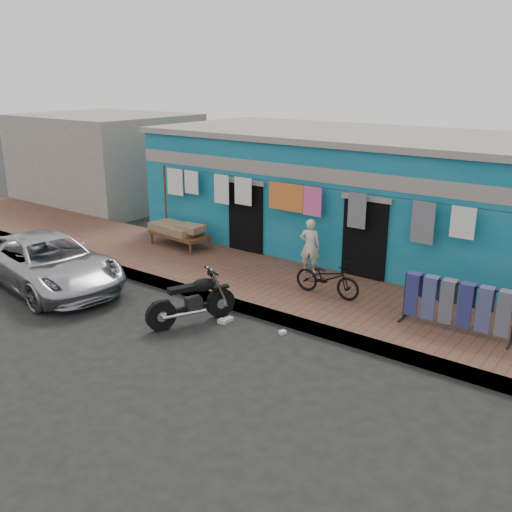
% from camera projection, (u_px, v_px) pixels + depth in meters
% --- Properties ---
extents(ground, '(80.00, 80.00, 0.00)m').
position_uv_depth(ground, '(193.00, 338.00, 10.93)').
color(ground, black).
rests_on(ground, ground).
extents(sidewalk, '(28.00, 3.00, 0.25)m').
position_uv_depth(sidewalk, '(282.00, 288.00, 13.18)').
color(sidewalk, brown).
rests_on(sidewalk, ground).
extents(curb, '(28.00, 0.10, 0.25)m').
position_uv_depth(curb, '(243.00, 307.00, 12.07)').
color(curb, gray).
rests_on(curb, ground).
extents(building, '(12.20, 5.20, 3.36)m').
position_uv_depth(building, '(364.00, 194.00, 15.74)').
color(building, '#0E6786').
rests_on(building, ground).
extents(neighbor_left, '(6.00, 5.00, 3.40)m').
position_uv_depth(neighbor_left, '(106.00, 159.00, 22.04)').
color(neighbor_left, '#9E9384').
rests_on(neighbor_left, ground).
extents(clothesline, '(10.06, 0.06, 2.10)m').
position_uv_depth(clothesline, '(290.00, 203.00, 13.98)').
color(clothesline, brown).
rests_on(clothesline, sidewalk).
extents(car, '(4.79, 2.67, 1.28)m').
position_uv_depth(car, '(48.00, 261.00, 13.40)').
color(car, '#ACADB1').
rests_on(car, ground).
extents(seated_person, '(0.56, 0.46, 1.34)m').
position_uv_depth(seated_person, '(310.00, 246.00, 13.60)').
color(seated_person, beige).
rests_on(seated_person, sidewalk).
extents(bicycle, '(1.52, 0.59, 0.97)m').
position_uv_depth(bicycle, '(327.00, 274.00, 12.25)').
color(bicycle, black).
rests_on(bicycle, sidewalk).
extents(motorcycle, '(1.74, 2.06, 1.07)m').
position_uv_depth(motorcycle, '(191.00, 299.00, 11.44)').
color(motorcycle, black).
rests_on(motorcycle, ground).
extents(charpoy, '(2.08, 1.29, 0.64)m').
position_uv_depth(charpoy, '(180.00, 235.00, 15.84)').
color(charpoy, brown).
rests_on(charpoy, sidewalk).
extents(jeans_rack, '(2.13, 0.58, 1.01)m').
position_uv_depth(jeans_rack, '(457.00, 306.00, 10.53)').
color(jeans_rack, black).
rests_on(jeans_rack, sidewalk).
extents(litter_a, '(0.20, 0.16, 0.08)m').
position_uv_depth(litter_a, '(223.00, 321.00, 11.59)').
color(litter_a, silver).
rests_on(litter_a, ground).
extents(litter_b, '(0.14, 0.16, 0.07)m').
position_uv_depth(litter_b, '(283.00, 332.00, 11.10)').
color(litter_b, silver).
rests_on(litter_b, ground).
extents(litter_c, '(0.16, 0.19, 0.07)m').
position_uv_depth(litter_c, '(228.00, 319.00, 11.71)').
color(litter_c, silver).
rests_on(litter_c, ground).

